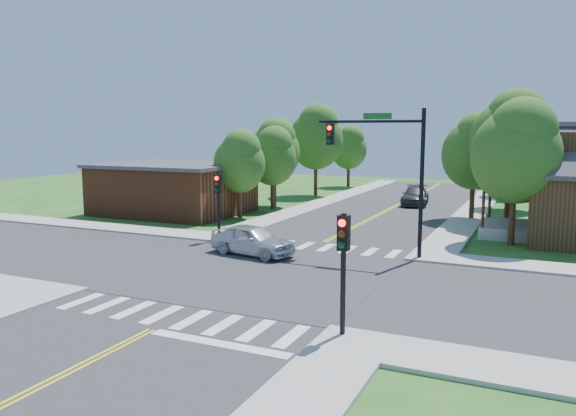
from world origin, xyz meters
The scene contains 25 objects.
ground centered at (0.00, 0.00, 0.00)m, with size 100.00×100.00×0.00m, color #25541A.
road_ns centered at (0.00, 0.00, 0.02)m, with size 10.00×90.00×0.04m, color #2D2D30.
road_ew centered at (0.00, 0.00, 0.03)m, with size 90.00×10.00×0.04m, color #2D2D30.
intersection_patch centered at (0.00, 0.00, 0.00)m, with size 10.20×10.20×0.06m, color #2D2D30.
sidewalk_nw centered at (-15.82, 15.82, 0.07)m, with size 40.00×40.00×0.14m.
crosswalk_north centered at (0.00, 6.20, 0.05)m, with size 8.85×2.00×0.01m.
crosswalk_south centered at (0.00, -6.20, 0.05)m, with size 8.85×2.00×0.01m.
centerline centered at (0.00, 0.00, 0.05)m, with size 0.30×90.00×0.01m.
stop_bar centered at (2.50, -7.60, 0.00)m, with size 4.60×0.45×0.09m, color white.
signal_mast_ne centered at (3.91, 5.59, 4.85)m, with size 5.30×0.42×7.20m.
signal_pole_se centered at (5.60, -5.62, 2.66)m, with size 0.34×0.42×3.80m.
signal_pole_nw centered at (-5.60, 5.58, 2.66)m, with size 0.34×0.42×3.80m.
building_nw centered at (-14.20, 13.20, 1.88)m, with size 10.40×8.40×3.73m.
tree_e_a centered at (9.47, 11.23, 5.19)m, with size 4.66×4.43×7.93m.
tree_e_b centered at (8.86, 17.45, 5.76)m, with size 5.17×4.91×8.79m.
tree_e_c centered at (8.75, 25.94, 5.04)m, with size 4.53×4.30×7.69m.
tree_e_d centered at (8.70, 34.72, 5.30)m, with size 4.76×4.52×8.10m.
tree_w_a centered at (-8.58, 13.32, 4.09)m, with size 3.67×3.49×6.24m.
tree_w_b centered at (-8.98, 19.70, 4.68)m, with size 4.20×3.99×7.15m.
tree_w_c centered at (-8.67, 27.96, 5.63)m, with size 5.06×4.81×8.60m.
tree_w_d centered at (-8.53, 37.19, 4.37)m, with size 3.93×3.73×6.67m.
tree_house centered at (6.49, 19.11, 4.86)m, with size 4.37×4.15×7.42m.
tree_bldg centered at (-8.43, 18.25, 4.25)m, with size 3.82×3.63×6.50m.
car_silver centered at (-2.13, 3.09, 0.76)m, with size 4.74×2.64×1.52m, color silver.
car_dgrey centered at (1.25, 25.11, 0.74)m, with size 2.75×5.32×1.47m, color #343639.
Camera 1 is at (10.85, -20.96, 6.24)m, focal length 35.00 mm.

